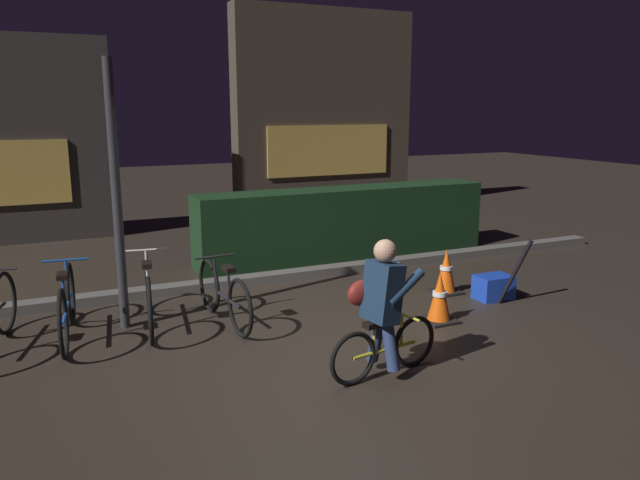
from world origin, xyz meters
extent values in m
plane|color=#2D261E|center=(0.00, 0.00, 0.00)|extent=(40.00, 40.00, 0.00)
cube|color=#56544F|center=(0.00, 2.20, 0.06)|extent=(12.00, 0.24, 0.12)
cube|color=black|center=(1.80, 3.10, 0.55)|extent=(4.80, 0.70, 1.10)
cube|color=#42382D|center=(3.38, 7.20, 2.22)|extent=(4.17, 0.50, 4.44)
cube|color=#E5B751|center=(3.38, 6.93, 1.40)|extent=(2.92, 0.04, 1.10)
cylinder|color=#2D2D33|center=(-1.86, 1.20, 1.42)|extent=(0.10, 0.10, 2.84)
torus|color=black|center=(-3.02, 1.53, 0.34)|extent=(0.23, 0.66, 0.67)
torus|color=black|center=(-2.37, 1.58, 0.34)|extent=(0.13, 0.68, 0.68)
torus|color=black|center=(-2.50, 0.56, 0.34)|extent=(0.13, 0.68, 0.68)
cylinder|color=#19479E|center=(-2.44, 1.07, 0.34)|extent=(0.16, 1.02, 0.04)
cylinder|color=#19479E|center=(-2.46, 0.89, 0.53)|extent=(0.03, 0.03, 0.38)
cube|color=black|center=(-2.46, 0.89, 0.73)|extent=(0.12, 0.21, 0.05)
cylinder|color=#19479E|center=(-2.40, 1.35, 0.56)|extent=(0.03, 0.03, 0.43)
cylinder|color=#19479E|center=(-2.40, 1.35, 0.77)|extent=(0.46, 0.08, 0.02)
torus|color=black|center=(-1.54, 1.62, 0.35)|extent=(0.15, 0.70, 0.70)
torus|color=black|center=(-1.69, 0.58, 0.35)|extent=(0.15, 0.70, 0.70)
cylinder|color=silver|center=(-1.62, 1.10, 0.35)|extent=(0.19, 1.05, 0.04)
cylinder|color=silver|center=(-1.64, 0.91, 0.55)|extent=(0.03, 0.03, 0.39)
cube|color=black|center=(-1.64, 0.91, 0.75)|extent=(0.13, 0.21, 0.05)
cylinder|color=silver|center=(-1.57, 1.38, 0.57)|extent=(0.03, 0.03, 0.44)
cylinder|color=silver|center=(-1.57, 1.38, 0.79)|extent=(0.46, 0.09, 0.02)
torus|color=black|center=(-0.89, 1.32, 0.31)|extent=(0.09, 0.63, 0.63)
torus|color=black|center=(-0.81, 0.39, 0.31)|extent=(0.09, 0.63, 0.63)
cylinder|color=black|center=(-0.85, 0.85, 0.31)|extent=(0.11, 0.93, 0.04)
cylinder|color=black|center=(-0.84, 0.69, 0.49)|extent=(0.03, 0.03, 0.35)
cube|color=black|center=(-0.84, 0.69, 0.66)|extent=(0.12, 0.21, 0.05)
cylinder|color=black|center=(-0.87, 1.11, 0.51)|extent=(0.03, 0.03, 0.39)
cylinder|color=black|center=(-0.87, 1.11, 0.71)|extent=(0.46, 0.06, 0.02)
cube|color=black|center=(1.34, -0.10, 0.01)|extent=(0.36, 0.36, 0.03)
cone|color=#EA560F|center=(1.34, -0.10, 0.30)|extent=(0.26, 0.26, 0.54)
cylinder|color=white|center=(1.34, -0.10, 0.32)|extent=(0.16, 0.16, 0.05)
cube|color=black|center=(2.06, 0.76, 0.01)|extent=(0.36, 0.36, 0.03)
cone|color=#EA560F|center=(2.06, 0.76, 0.31)|extent=(0.26, 0.26, 0.55)
cylinder|color=white|center=(2.06, 0.76, 0.33)|extent=(0.16, 0.16, 0.05)
cube|color=#193DB7|center=(2.45, 0.30, 0.15)|extent=(0.45, 0.34, 0.30)
torus|color=black|center=(0.40, -1.01, 0.24)|extent=(0.48, 0.12, 0.48)
torus|color=black|center=(-0.29, -1.12, 0.24)|extent=(0.48, 0.12, 0.48)
cylinder|color=gold|center=(0.06, -1.06, 0.24)|extent=(0.70, 0.15, 0.04)
cylinder|color=gold|center=(-0.06, -1.08, 0.37)|extent=(0.03, 0.03, 0.26)
cube|color=black|center=(-0.06, -1.08, 0.51)|extent=(0.21, 0.13, 0.05)
cylinder|color=gold|center=(0.25, -1.03, 0.39)|extent=(0.03, 0.03, 0.30)
cylinder|color=gold|center=(0.25, -1.03, 0.54)|extent=(0.10, 0.46, 0.02)
cylinder|color=navy|center=(0.02, -0.97, 0.30)|extent=(0.14, 0.22, 0.42)
cylinder|color=navy|center=(0.05, -1.16, 0.30)|extent=(0.14, 0.22, 0.42)
cube|color=#192D47|center=(0.02, -1.07, 0.79)|extent=(0.31, 0.36, 0.54)
sphere|color=tan|center=(0.04, -1.07, 1.15)|extent=(0.20, 0.20, 0.20)
cylinder|color=#192D47|center=(0.13, -0.91, 0.84)|extent=(0.40, 0.14, 0.29)
cylinder|color=#192D47|center=(0.18, -1.19, 0.84)|extent=(0.40, 0.14, 0.29)
ellipsoid|color=maroon|center=(-0.07, -0.88, 0.74)|extent=(0.34, 0.21, 0.24)
cylinder|color=black|center=(2.55, 0.05, 0.40)|extent=(0.36, 0.22, 0.80)
camera|label=1|loc=(-2.64, -5.49, 2.35)|focal=34.71mm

